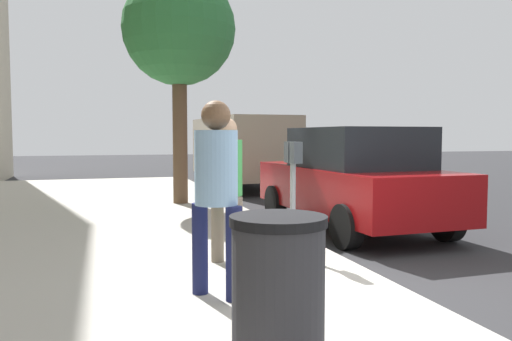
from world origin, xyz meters
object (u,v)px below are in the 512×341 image
(parking_meter, at_px, (293,174))
(trash_bin, at_px, (278,298))
(pedestrian_at_meter, at_px, (226,180))
(parked_sedan_near, at_px, (353,178))
(parked_van_far, at_px, (242,148))
(street_tree, at_px, (179,31))
(pedestrian_bystander, at_px, (216,181))

(parking_meter, distance_m, trash_bin, 3.33)
(pedestrian_at_meter, relative_size, parked_sedan_near, 0.38)
(parked_sedan_near, xyz_separation_m, trash_bin, (-5.16, 3.17, -0.24))
(trash_bin, bearing_deg, parked_van_far, -14.19)
(street_tree, bearing_deg, parked_van_far, -31.44)
(parked_sedan_near, bearing_deg, parked_van_far, 0.02)
(parking_meter, relative_size, trash_bin, 1.40)
(parked_van_far, distance_m, trash_bin, 12.94)
(street_tree, bearing_deg, parked_sedan_near, -142.32)
(parked_sedan_near, distance_m, trash_bin, 6.06)
(pedestrian_bystander, bearing_deg, parking_meter, 6.95)
(pedestrian_at_meter, relative_size, street_tree, 0.34)
(parking_meter, xyz_separation_m, pedestrian_bystander, (-1.34, 1.26, 0.05))
(street_tree, bearing_deg, pedestrian_bystander, 174.37)
(pedestrian_bystander, bearing_deg, parked_sedan_near, 7.54)
(parking_meter, xyz_separation_m, parked_van_far, (9.49, -1.92, 0.09))
(parked_van_far, height_order, trash_bin, parked_van_far)
(pedestrian_at_meter, relative_size, trash_bin, 1.67)
(pedestrian_bystander, xyz_separation_m, street_tree, (6.72, -0.66, 2.67))
(parking_meter, bearing_deg, pedestrian_bystander, 136.90)
(pedestrian_bystander, distance_m, trash_bin, 1.79)
(pedestrian_bystander, xyz_separation_m, parked_sedan_near, (3.47, -3.18, -0.32))
(parked_sedan_near, bearing_deg, pedestrian_bystander, 137.49)
(pedestrian_at_meter, xyz_separation_m, trash_bin, (-2.83, 0.36, -0.47))
(pedestrian_bystander, xyz_separation_m, trash_bin, (-1.70, -0.01, -0.56))
(pedestrian_at_meter, bearing_deg, street_tree, 64.91)
(parking_meter, distance_m, pedestrian_at_meter, 0.92)
(pedestrian_at_meter, relative_size, parked_van_far, 0.32)
(street_tree, xyz_separation_m, trash_bin, (-8.42, 0.66, -3.23))
(pedestrian_bystander, bearing_deg, trash_bin, -129.73)
(trash_bin, bearing_deg, street_tree, -4.46)
(trash_bin, bearing_deg, parking_meter, -22.36)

